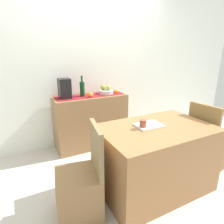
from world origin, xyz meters
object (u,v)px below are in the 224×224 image
Objects in this scene: wine_bottle at (82,89)px; dining_table at (154,158)px; sideboard_console at (91,121)px; coffee_maker at (65,89)px; chair_near_window at (80,190)px; coffee_cup at (143,124)px; open_book at (149,125)px; fruit_bowl at (106,92)px; chair_by_corner at (206,149)px.

wine_bottle reaches higher than dining_table.
coffee_maker is (-0.39, 0.00, 0.56)m from sideboard_console.
coffee_maker is at bearing 79.81° from chair_near_window.
dining_table is 12.75× the size of coffee_cup.
dining_table is at bearing -73.77° from wine_bottle.
coffee_cup is (0.49, -1.24, -0.20)m from coffee_maker.
fruit_bowl is at bearing 89.05° from open_book.
chair_by_corner reaches higher than coffee_cup.
fruit_bowl is 0.40m from wine_bottle.
open_book is at bearing -80.99° from sideboard_console.
open_book is at bearing 133.27° from dining_table.
coffee_cup is at bearing 164.65° from dining_table.
open_book is 0.31× the size of chair_by_corner.
wine_bottle is 1.92m from chair_by_corner.
chair_by_corner is (0.92, -0.06, -0.48)m from open_book.
coffee_maker reaches higher than open_book.
chair_by_corner is (1.02, -0.04, -0.52)m from coffee_cup.
coffee_maker is 0.32× the size of chair_by_corner.
wine_bottle is 0.35× the size of chair_near_window.
chair_by_corner is at bearing -56.56° from fruit_bowl.
wine_bottle is 1.28m from open_book.
coffee_maker is 2.10m from chair_by_corner.
fruit_bowl is 1.26m from coffee_cup.
sideboard_console is 0.53m from fruit_bowl.
open_book is (0.58, -1.22, -0.24)m from coffee_maker.
wine_bottle is 0.35× the size of chair_by_corner.
open_book is at bearing -75.50° from wine_bottle.
open_book is (-0.06, 0.06, 0.38)m from dining_table.
fruit_bowl is 1.68m from chair_near_window.
wine_bottle reaches higher than fruit_bowl.
coffee_cup is at bearing -165.77° from open_book.
chair_near_window reaches higher than open_book.
open_book is 0.95m from chair_near_window.
sideboard_console is at bearing 180.00° from fruit_bowl.
coffee_maker is 0.32× the size of chair_near_window.
wine_bottle reaches higher than open_book.
coffee_cup is (-0.15, 0.04, 0.42)m from dining_table.
coffee_cup is at bearing 177.54° from chair_by_corner.
chair_by_corner reaches higher than sideboard_console.
open_book is (0.19, -1.22, 0.33)m from sideboard_console.
coffee_maker is at bearing 118.02° from open_book.
fruit_bowl is 0.26× the size of chair_by_corner.
fruit_bowl reaches higher than coffee_cup.
chair_near_window is at bearing -179.80° from dining_table.
chair_by_corner reaches higher than open_book.
chair_near_window is (-0.89, -1.29, -0.61)m from fruit_bowl.
open_book reaches higher than dining_table.
sideboard_console is 1.28m from open_book.
coffee_cup is (-0.17, -1.24, -0.09)m from fruit_bowl.
chair_near_window is at bearing -172.84° from open_book.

